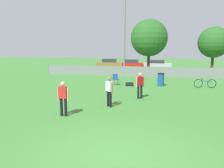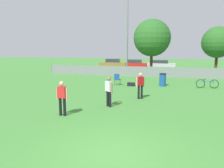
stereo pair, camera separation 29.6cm
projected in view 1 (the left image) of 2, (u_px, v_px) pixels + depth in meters
ground_plane at (117, 154)px, 6.45m from camera, size 120.00×120.00×0.00m
fence_backline at (149, 72)px, 23.70m from camera, size 23.98×0.07×1.21m
light_pole at (125, 24)px, 24.48m from camera, size 0.90×0.36×9.91m
tree_near_pole at (149, 38)px, 24.93m from camera, size 4.22×4.22×6.35m
tree_far_right at (214, 42)px, 25.49m from camera, size 3.62×3.62×5.57m
player_thrower_red at (140, 84)px, 13.38m from camera, size 0.46×0.40×1.61m
player_receiver_white at (109, 90)px, 11.51m from camera, size 0.45×0.41×1.61m
player_defender_red at (63, 96)px, 9.91m from camera, size 0.55×0.23×1.61m
frisbee_disc at (120, 102)px, 12.51m from camera, size 0.30×0.30×0.03m
folding_chair_sideline at (116, 79)px, 18.39m from camera, size 0.50×0.50×0.97m
bicycle_sideline at (205, 83)px, 17.14m from camera, size 1.69×0.44×0.73m
trash_bin at (161, 80)px, 17.96m from camera, size 0.56×0.56×1.06m
gear_bag_sideline at (129, 84)px, 18.02m from camera, size 0.61×0.34×0.30m
parked_car_tan at (110, 64)px, 34.35m from camera, size 4.24×2.10×1.45m
parked_car_red at (131, 64)px, 33.77m from camera, size 4.05×1.96×1.38m
parked_car_silver at (156, 64)px, 33.26m from camera, size 4.55×1.73×1.31m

